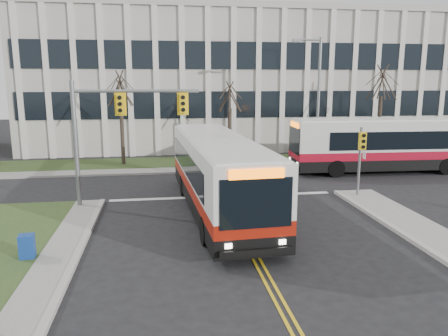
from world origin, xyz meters
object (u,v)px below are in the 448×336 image
Objects in this scene: directory_sign at (238,148)px; bus_cross at (390,146)px; newspaper_box_blue at (27,248)px; bus_main at (218,176)px; streetlight at (316,94)px.

bus_cross is at bearing -24.22° from directory_sign.
directory_sign is 0.15× the size of bus_cross.
directory_sign is at bearing 51.77° from newspaper_box_blue.
bus_main is at bearing -104.42° from directory_sign.
bus_cross is (4.29, -3.12, -3.40)m from streetlight.
bus_main is at bearing -57.53° from bus_cross.
directory_sign is (-5.53, 1.30, -4.02)m from streetlight.
bus_cross is 23.79m from newspaper_box_blue.
newspaper_box_blue is (-7.38, -4.84, -1.28)m from bus_main.
newspaper_box_blue is at bearing -135.90° from streetlight.
directory_sign is 19.79m from newspaper_box_blue.
streetlight is 0.68× the size of bus_cross.
bus_main reaches higher than directory_sign.
bus_cross is 14.17× the size of newspaper_box_blue.
bus_cross reaches higher than newspaper_box_blue.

